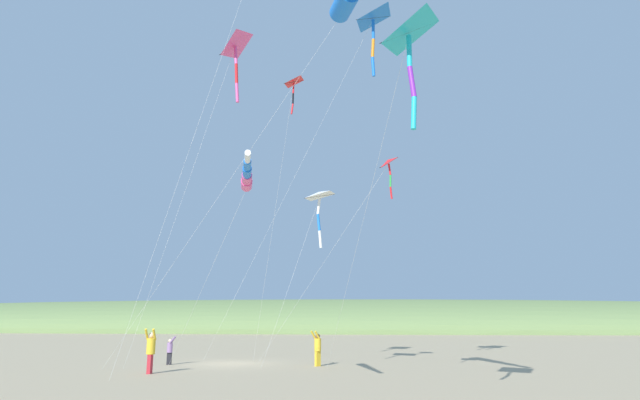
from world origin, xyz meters
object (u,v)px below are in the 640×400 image
(kite_delta_long_streamer_left, at_px, (293,84))
(kite_delta_magenta_far_left, at_px, (372,18))
(person_child_green_jacket, at_px, (318,347))
(kite_windsock_long_streamer_right, at_px, (247,176))
(person_adult_flyer, at_px, (151,349))
(kite_delta_black_fish_shape, at_px, (319,196))
(kite_delta_striped_overhead, at_px, (387,164))
(kite_delta_purple_drifting, at_px, (407,33))
(kite_delta_orange_high_right, at_px, (234,46))
(person_child_grey_jacket, at_px, (170,349))

(kite_delta_long_streamer_left, relative_size, kite_delta_magenta_far_left, 0.76)
(person_child_green_jacket, xyz_separation_m, kite_windsock_long_streamer_right, (10.07, -1.62, 6.47))
(person_adult_flyer, xyz_separation_m, person_child_green_jacket, (-4.12, 7.17, -0.11))
(kite_delta_black_fish_shape, xyz_separation_m, kite_delta_striped_overhead, (4.19, 3.21, 0.40))
(kite_delta_purple_drifting, bearing_deg, kite_delta_orange_high_right, -142.54)
(kite_delta_black_fish_shape, bearing_deg, person_child_grey_jacket, -108.56)
(person_adult_flyer, distance_m, kite_delta_magenta_far_left, 18.48)
(kite_delta_black_fish_shape, relative_size, kite_delta_long_streamer_left, 0.67)
(kite_delta_striped_overhead, xyz_separation_m, kite_delta_purple_drifting, (7.96, 0.29, 1.47))
(kite_delta_magenta_far_left, distance_m, kite_delta_purple_drifting, 11.62)
(person_child_green_jacket, height_order, kite_delta_striped_overhead, kite_delta_striped_overhead)
(person_adult_flyer, xyz_separation_m, kite_delta_orange_high_right, (0.94, 3.57, 14.21))
(kite_delta_orange_high_right, distance_m, kite_delta_long_streamer_left, 4.40)
(kite_delta_magenta_far_left, bearing_deg, kite_delta_striped_overhead, 14.22)
(person_child_grey_jacket, xyz_separation_m, kite_delta_purple_drifting, (14.89, 11.66, 9.39))
(person_child_grey_jacket, relative_size, kite_delta_magenta_far_left, 0.09)
(person_child_green_jacket, bearing_deg, kite_delta_magenta_far_left, 31.68)
(kite_windsock_long_streamer_right, bearing_deg, person_child_grey_jacket, -148.69)
(kite_delta_striped_overhead, xyz_separation_m, kite_delta_long_streamer_left, (-0.25, -4.02, 3.83))
(person_child_grey_jacket, distance_m, kite_delta_magenta_far_left, 19.76)
(person_adult_flyer, relative_size, kite_delta_magenta_far_left, 0.12)
(kite_delta_black_fish_shape, xyz_separation_m, kite_delta_orange_high_right, (2.47, -3.91, 6.98))
(person_child_green_jacket, bearing_deg, person_adult_flyer, -60.13)
(kite_delta_purple_drifting, bearing_deg, person_child_green_jacket, -165.48)
(person_child_grey_jacket, xyz_separation_m, kite_delta_orange_high_right, (5.21, 4.24, 14.50))
(kite_delta_orange_high_right, bearing_deg, kite_delta_long_streamer_left, 64.74)
(person_child_grey_jacket, height_order, kite_delta_orange_high_right, kite_delta_orange_high_right)
(kite_delta_long_streamer_left, bearing_deg, kite_delta_magenta_far_left, 113.51)
(person_child_green_jacket, distance_m, person_child_grey_jacket, 7.85)
(person_child_grey_jacket, distance_m, kite_delta_long_streamer_left, 15.38)
(person_child_green_jacket, bearing_deg, kite_windsock_long_streamer_right, -9.16)
(kite_delta_orange_high_right, bearing_deg, person_adult_flyer, -104.74)
(person_adult_flyer, xyz_separation_m, kite_delta_purple_drifting, (10.62, 10.98, 9.10))
(kite_delta_purple_drifting, bearing_deg, kite_windsock_long_streamer_right, -130.60)
(kite_delta_orange_high_right, distance_m, kite_delta_purple_drifting, 13.22)
(kite_delta_long_streamer_left, bearing_deg, kite_windsock_long_streamer_right, -17.61)
(kite_delta_black_fish_shape, distance_m, kite_delta_purple_drifting, 12.79)
(kite_delta_orange_high_right, height_order, kite_delta_purple_drifting, kite_delta_orange_high_right)
(person_adult_flyer, relative_size, kite_delta_black_fish_shape, 0.23)
(person_child_green_jacket, relative_size, person_child_grey_jacket, 1.22)
(person_child_grey_jacket, distance_m, kite_delta_orange_high_right, 15.98)
(kite_delta_black_fish_shape, xyz_separation_m, kite_delta_purple_drifting, (12.16, 3.50, 1.87))
(kite_windsock_long_streamer_right, bearing_deg, kite_delta_black_fish_shape, 165.52)
(kite_delta_magenta_far_left, xyz_separation_m, kite_delta_purple_drifting, (9.77, 0.75, -6.26))
(kite_delta_orange_high_right, bearing_deg, person_child_grey_jacket, -140.85)
(person_child_green_jacket, height_order, kite_delta_orange_high_right, kite_delta_orange_high_right)
(kite_delta_striped_overhead, bearing_deg, kite_delta_purple_drifting, 2.09)
(person_child_grey_jacket, bearing_deg, kite_windsock_long_streamer_right, 31.31)
(person_child_grey_jacket, relative_size, kite_delta_purple_drifting, 0.10)
(person_adult_flyer, height_order, kite_delta_black_fish_shape, kite_delta_black_fish_shape)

